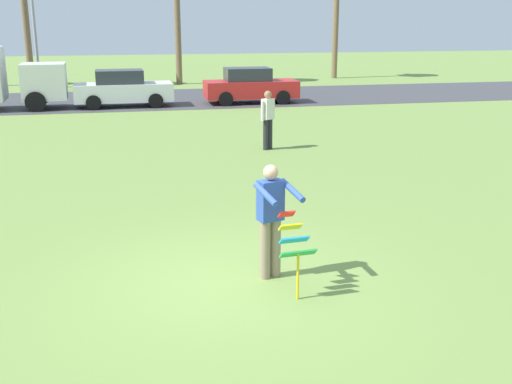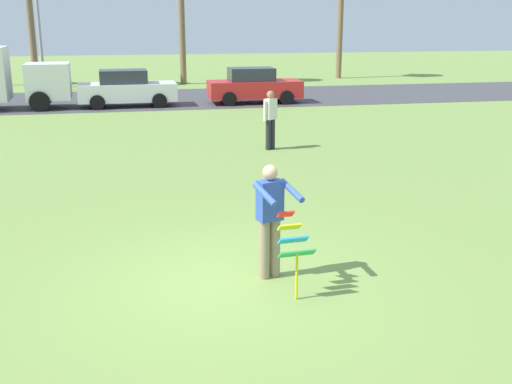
{
  "view_description": "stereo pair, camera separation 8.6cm",
  "coord_description": "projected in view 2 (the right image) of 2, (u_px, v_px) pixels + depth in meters",
  "views": [
    {
      "loc": [
        -1.37,
        -8.25,
        3.75
      ],
      "look_at": [
        0.65,
        1.1,
        1.05
      ],
      "focal_mm": 43.22,
      "sensor_mm": 36.0,
      "label": 1
    },
    {
      "loc": [
        -1.29,
        -8.27,
        3.75
      ],
      "look_at": [
        0.65,
        1.1,
        1.05
      ],
      "focal_mm": 43.22,
      "sensor_mm": 36.0,
      "label": 2
    }
  ],
  "objects": [
    {
      "name": "streetlight_pole",
      "position": [
        38.0,
        13.0,
        32.22
      ],
      "size": [
        0.24,
        1.65,
        7.0
      ],
      "color": "#9E9EA3",
      "rests_on": "ground"
    },
    {
      "name": "parked_car_red",
      "position": [
        254.0,
        86.0,
        28.04
      ],
      "size": [
        4.21,
        1.85,
        1.6
      ],
      "color": "red",
      "rests_on": "ground"
    },
    {
      "name": "kite_held",
      "position": [
        293.0,
        243.0,
        8.48
      ],
      "size": [
        0.52,
        0.66,
        1.15
      ],
      "color": "red",
      "rests_on": "ground"
    },
    {
      "name": "parked_car_white",
      "position": [
        127.0,
        89.0,
        26.93
      ],
      "size": [
        4.25,
        1.92,
        1.6
      ],
      "color": "white",
      "rests_on": "ground"
    },
    {
      "name": "ground_plane",
      "position": [
        228.0,
        283.0,
        9.06
      ],
      "size": [
        120.0,
        120.0,
        0.0
      ],
      "primitive_type": "plane",
      "color": "olive"
    },
    {
      "name": "person_kite_flyer",
      "position": [
        270.0,
        217.0,
        9.0
      ],
      "size": [
        0.67,
        0.75,
        1.73
      ],
      "color": "gray",
      "rests_on": "ground"
    },
    {
      "name": "person_walker_near",
      "position": [
        270.0,
        118.0,
        18.05
      ],
      "size": [
        0.48,
        0.39,
        1.73
      ],
      "color": "#26262B",
      "rests_on": "ground"
    },
    {
      "name": "road_strip",
      "position": [
        156.0,
        99.0,
        29.66
      ],
      "size": [
        120.0,
        8.0,
        0.01
      ],
      "primitive_type": "cube",
      "color": "#424247",
      "rests_on": "ground"
    }
  ]
}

